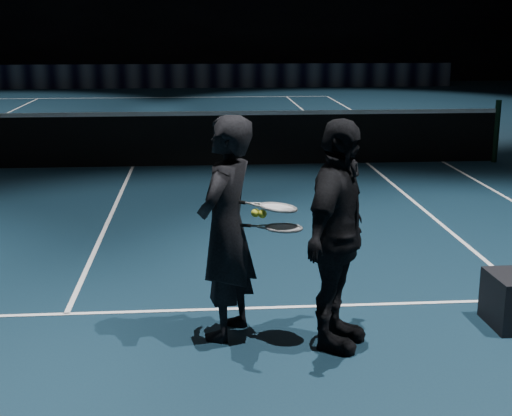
{
  "coord_description": "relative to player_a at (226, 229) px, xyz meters",
  "views": [
    {
      "loc": [
        1.16,
        -12.15,
        2.4
      ],
      "look_at": [
        1.57,
        -7.02,
        1.07
      ],
      "focal_mm": 50.0,
      "sensor_mm": 36.0,
      "label": 1
    }
  ],
  "objects": [
    {
      "name": "racket_lower",
      "position": [
        0.43,
        -0.14,
        0.04
      ],
      "size": [
        0.71,
        0.42,
        0.03
      ],
      "primitive_type": null,
      "rotation": [
        0.0,
        0.0,
        -0.31
      ],
      "color": "black",
      "rests_on": "player_a"
    },
    {
      "name": "player_a",
      "position": [
        0.0,
        0.0,
        0.0
      ],
      "size": [
        0.66,
        0.76,
        1.75
      ],
      "primitive_type": "imported",
      "rotation": [
        0.0,
        0.0,
        -2.05
      ],
      "color": "black",
      "rests_on": "floor"
    },
    {
      "name": "sponsor_backdrop",
      "position": [
        -1.35,
        22.4,
        -0.42
      ],
      "size": [
        22.0,
        0.15,
        0.9
      ],
      "primitive_type": "cube",
      "color": "black",
      "rests_on": "floor"
    },
    {
      "name": "net_post_right",
      "position": [
        5.05,
        6.9,
        -0.32
      ],
      "size": [
        0.1,
        0.1,
        1.1
      ],
      "primitive_type": "cylinder",
      "color": "black",
      "rests_on": "floor"
    },
    {
      "name": "racket_upper",
      "position": [
        0.39,
        -0.08,
        0.18
      ],
      "size": [
        0.71,
        0.38,
        0.1
      ],
      "primitive_type": null,
      "rotation": [
        0.0,
        0.1,
        -0.24
      ],
      "color": "black",
      "rests_on": "player_b"
    },
    {
      "name": "court_lines",
      "position": [
        -1.35,
        6.9,
        -0.87
      ],
      "size": [
        10.98,
        23.78,
        0.01
      ],
      "primitive_type": null,
      "color": "white",
      "rests_on": "floor"
    },
    {
      "name": "tennis_balls",
      "position": [
        0.24,
        -0.07,
        0.15
      ],
      "size": [
        0.12,
        0.1,
        0.12
      ],
      "primitive_type": null,
      "color": "yellow",
      "rests_on": "racket_upper"
    },
    {
      "name": "net_tape",
      "position": [
        -1.35,
        6.9,
        0.04
      ],
      "size": [
        12.8,
        0.03,
        0.07
      ],
      "primitive_type": "cube",
      "color": "white",
      "rests_on": "net_mesh"
    },
    {
      "name": "net_mesh",
      "position": [
        -1.35,
        6.9,
        -0.42
      ],
      "size": [
        12.8,
        0.02,
        0.86
      ],
      "primitive_type": "cube",
      "color": "black",
      "rests_on": "floor"
    },
    {
      "name": "floor",
      "position": [
        -1.35,
        6.9,
        -0.87
      ],
      "size": [
        36.0,
        36.0,
        0.0
      ],
      "primitive_type": "plane",
      "color": "#0D2130",
      "rests_on": "ground"
    },
    {
      "name": "player_b",
      "position": [
        0.81,
        -0.26,
        0.0
      ],
      "size": [
        0.87,
        1.1,
        1.75
      ],
      "primitive_type": "imported",
      "rotation": [
        0.0,
        0.0,
        1.07
      ],
      "color": "black",
      "rests_on": "floor"
    }
  ]
}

